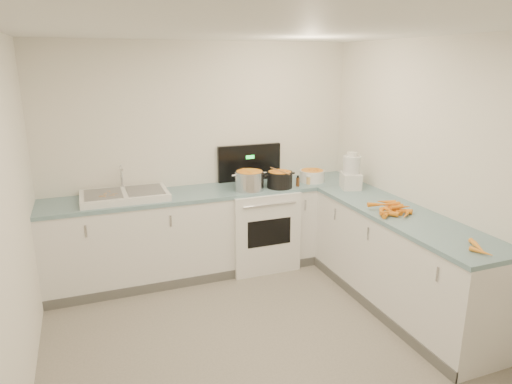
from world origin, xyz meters
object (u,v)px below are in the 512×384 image
object	(u,v)px
black_pot	(280,180)
stove	(258,225)
spice_jar	(309,180)
food_processor	(351,173)
steel_pot	(249,182)
mixing_bowl	(312,176)
sink	(125,195)
extract_bottle	(298,182)

from	to	relation	value
black_pot	stove	bearing A→B (deg)	143.76
stove	spice_jar	world-z (taller)	stove
stove	food_processor	world-z (taller)	stove
steel_pot	spice_jar	bearing A→B (deg)	-0.57
mixing_bowl	spice_jar	size ratio (longest dim) A/B	3.37
mixing_bowl	food_processor	world-z (taller)	food_processor
sink	mixing_bowl	bearing A→B (deg)	-1.36
stove	sink	size ratio (longest dim) A/B	1.58
mixing_bowl	food_processor	distance (m)	0.51
stove	food_processor	size ratio (longest dim) A/B	3.37
black_pot	extract_bottle	distance (m)	0.21
steel_pot	black_pot	distance (m)	0.35
stove	sink	bearing A→B (deg)	179.38
sink	extract_bottle	size ratio (longest dim) A/B	8.63
black_pot	food_processor	xyz separation A→B (m)	(0.71, -0.32, 0.09)
extract_bottle	food_processor	distance (m)	0.59
steel_pot	extract_bottle	size ratio (longest dim) A/B	3.12
mixing_bowl	food_processor	xyz separation A→B (m)	(0.25, -0.43, 0.11)
steel_pot	spice_jar	world-z (taller)	steel_pot
stove	steel_pot	xyz separation A→B (m)	(-0.15, -0.12, 0.56)
spice_jar	steel_pot	bearing A→B (deg)	179.43
food_processor	black_pot	bearing A→B (deg)	155.91
stove	extract_bottle	distance (m)	0.68
stove	sink	xyz separation A→B (m)	(-1.45, 0.02, 0.50)
steel_pot	food_processor	world-z (taller)	food_processor
extract_bottle	spice_jar	size ratio (longest dim) A/B	1.16
steel_pot	mixing_bowl	size ratio (longest dim) A/B	1.07
mixing_bowl	spice_jar	world-z (taller)	mixing_bowl
stove	mixing_bowl	size ratio (longest dim) A/B	4.70
steel_pot	spice_jar	distance (m)	0.71
sink	spice_jar	xyz separation A→B (m)	(2.01, -0.15, 0.01)
stove	mixing_bowl	world-z (taller)	stove
stove	food_processor	distance (m)	1.20
spice_jar	food_processor	xyz separation A→B (m)	(0.34, -0.33, 0.13)
spice_jar	black_pot	bearing A→B (deg)	-177.71
sink	extract_bottle	bearing A→B (deg)	-5.77
extract_bottle	food_processor	world-z (taller)	food_processor
stove	spice_jar	bearing A→B (deg)	-13.05
stove	steel_pot	bearing A→B (deg)	-140.62
food_processor	sink	bearing A→B (deg)	168.54
mixing_bowl	extract_bottle	size ratio (longest dim) A/B	2.90
black_pot	mixing_bowl	distance (m)	0.47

